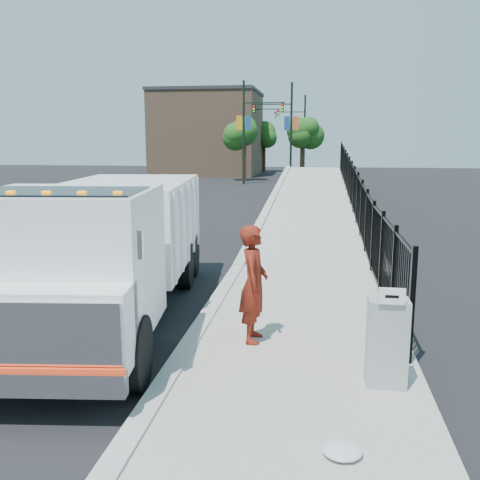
# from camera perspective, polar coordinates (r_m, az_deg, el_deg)

# --- Properties ---
(ground) EXTENTS (120.00, 120.00, 0.00)m
(ground) POSITION_cam_1_polar(r_m,az_deg,el_deg) (10.87, -3.29, -8.26)
(ground) COLOR black
(ground) RESTS_ON ground
(sidewalk) EXTENTS (3.55, 12.00, 0.12)m
(sidewalk) POSITION_cam_1_polar(r_m,az_deg,el_deg) (8.78, 6.70, -12.64)
(sidewalk) COLOR #9E998E
(sidewalk) RESTS_ON ground
(curb) EXTENTS (0.30, 12.00, 0.16)m
(curb) POSITION_cam_1_polar(r_m,az_deg,el_deg) (9.01, -5.89, -11.84)
(curb) COLOR #ADAAA3
(curb) RESTS_ON ground
(ramp) EXTENTS (3.95, 24.06, 3.19)m
(ramp) POSITION_cam_1_polar(r_m,az_deg,el_deg) (26.30, 8.29, 2.88)
(ramp) COLOR #9E998E
(ramp) RESTS_ON ground
(iron_fence) EXTENTS (0.10, 28.00, 1.80)m
(iron_fence) POSITION_cam_1_polar(r_m,az_deg,el_deg) (22.27, 12.01, 3.69)
(iron_fence) COLOR black
(iron_fence) RESTS_ON ground
(truck) EXTENTS (3.54, 8.51, 2.83)m
(truck) POSITION_cam_1_polar(r_m,az_deg,el_deg) (10.52, -14.06, -0.21)
(truck) COLOR black
(truck) RESTS_ON ground
(worker) EXTENTS (0.49, 0.74, 2.01)m
(worker) POSITION_cam_1_polar(r_m,az_deg,el_deg) (9.06, 1.47, -4.69)
(worker) COLOR maroon
(worker) RESTS_ON sidewalk
(utility_cabinet) EXTENTS (0.55, 0.40, 1.25)m
(utility_cabinet) POSITION_cam_1_polar(r_m,az_deg,el_deg) (7.83, 15.40, -10.50)
(utility_cabinet) COLOR gray
(utility_cabinet) RESTS_ON sidewalk
(arrow_sign) EXTENTS (0.35, 0.04, 0.22)m
(arrow_sign) POSITION_cam_1_polar(r_m,az_deg,el_deg) (7.39, 15.89, -5.79)
(arrow_sign) COLOR white
(arrow_sign) RESTS_ON utility_cabinet
(debris) EXTENTS (0.45, 0.45, 0.11)m
(debris) POSITION_cam_1_polar(r_m,az_deg,el_deg) (6.39, 10.84, -21.14)
(debris) COLOR silver
(debris) RESTS_ON sidewalk
(light_pole_0) EXTENTS (3.77, 0.22, 8.00)m
(light_pole_0) POSITION_cam_1_polar(r_m,az_deg,el_deg) (42.76, 0.81, 11.82)
(light_pole_0) COLOR black
(light_pole_0) RESTS_ON ground
(light_pole_1) EXTENTS (3.77, 0.22, 8.00)m
(light_pole_1) POSITION_cam_1_polar(r_m,az_deg,el_deg) (44.36, 5.08, 11.74)
(light_pole_1) COLOR black
(light_pole_1) RESTS_ON ground
(light_pole_2) EXTENTS (3.77, 0.22, 8.00)m
(light_pole_2) POSITION_cam_1_polar(r_m,az_deg,el_deg) (51.67, 0.98, 11.63)
(light_pole_2) COLOR black
(light_pole_2) RESTS_ON ground
(light_pole_3) EXTENTS (3.78, 0.22, 8.00)m
(light_pole_3) POSITION_cam_1_polar(r_m,az_deg,el_deg) (57.04, 6.59, 11.48)
(light_pole_3) COLOR black
(light_pole_3) RESTS_ON ground
(tree_0) EXTENTS (2.45, 2.45, 5.22)m
(tree_0) POSITION_cam_1_polar(r_m,az_deg,el_deg) (45.73, 0.45, 11.21)
(tree_0) COLOR #382314
(tree_0) RESTS_ON ground
(tree_1) EXTENTS (2.29, 2.29, 5.15)m
(tree_1) POSITION_cam_1_polar(r_m,az_deg,el_deg) (50.69, 6.66, 11.08)
(tree_1) COLOR #382314
(tree_1) RESTS_ON ground
(tree_2) EXTENTS (2.52, 2.52, 5.26)m
(tree_2) POSITION_cam_1_polar(r_m,az_deg,el_deg) (59.40, 2.60, 11.09)
(tree_2) COLOR #382314
(tree_2) RESTS_ON ground
(building) EXTENTS (10.00, 10.00, 8.00)m
(building) POSITION_cam_1_polar(r_m,az_deg,el_deg) (55.19, -3.38, 11.18)
(building) COLOR #8C664C
(building) RESTS_ON ground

